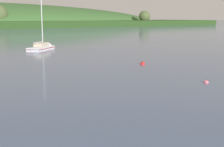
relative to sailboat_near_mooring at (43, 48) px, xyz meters
name	(u,v)px	position (x,y,z in m)	size (l,w,h in m)	color
sailboat_near_mooring	(43,48)	(0.00, 0.00, 0.00)	(7.85, 7.46, 13.40)	white
mooring_buoy_foreground	(143,64)	(3.56, -27.83, -0.24)	(0.70, 0.70, 0.78)	red
mooring_buoy_off_fishing_boat	(206,83)	(0.56, -41.57, -0.24)	(0.53, 0.53, 0.61)	#E06675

